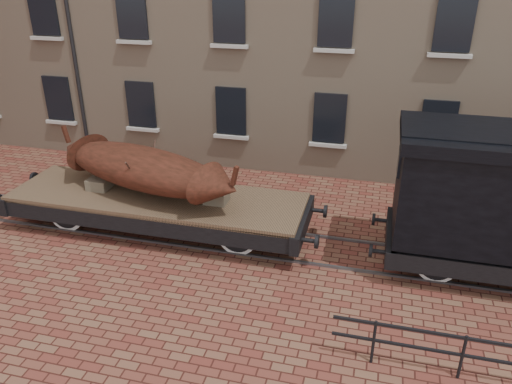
# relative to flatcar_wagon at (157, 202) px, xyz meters

# --- Properties ---
(ground) EXTENTS (90.00, 90.00, 0.00)m
(ground) POSITION_rel_flatcar_wagon_xyz_m (3.19, -0.00, -0.89)
(ground) COLOR maroon
(rail_track) EXTENTS (30.00, 1.52, 0.06)m
(rail_track) POSITION_rel_flatcar_wagon_xyz_m (3.19, -0.00, -0.86)
(rail_track) COLOR #59595E
(rail_track) RESTS_ON ground
(flatcar_wagon) EXTENTS (9.40, 2.55, 1.42)m
(flatcar_wagon) POSITION_rel_flatcar_wagon_xyz_m (0.00, 0.00, 0.00)
(flatcar_wagon) COLOR brown
(flatcar_wagon) RESTS_ON ground
(iron_boat) EXTENTS (6.20, 3.20, 1.51)m
(iron_boat) POSITION_rel_flatcar_wagon_xyz_m (-0.33, -0.00, 1.01)
(iron_boat) COLOR #4E1F15
(iron_boat) RESTS_ON flatcar_wagon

